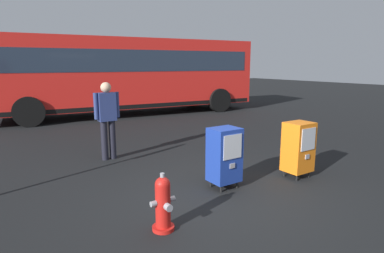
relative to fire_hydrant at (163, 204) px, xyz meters
The scene contains 6 objects.
ground_plane 1.31m from the fire_hydrant, 18.60° to the left, with size 60.00×60.00×0.00m, color black.
fire_hydrant is the anchor object (origin of this frame).
newspaper_box_primary 3.00m from the fire_hydrant, ahead, with size 0.48×0.42×1.02m.
newspaper_box_secondary 1.69m from the fire_hydrant, 24.06° to the left, with size 0.48×0.42×1.02m.
pedestrian 3.43m from the fire_hydrant, 81.81° to the left, with size 0.55×0.22×1.67m.
bus_near 9.87m from the fire_hydrant, 70.04° to the left, with size 10.71×3.66×3.00m.
Camera 1 is at (-2.96, -3.71, 2.06)m, focal length 30.18 mm.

